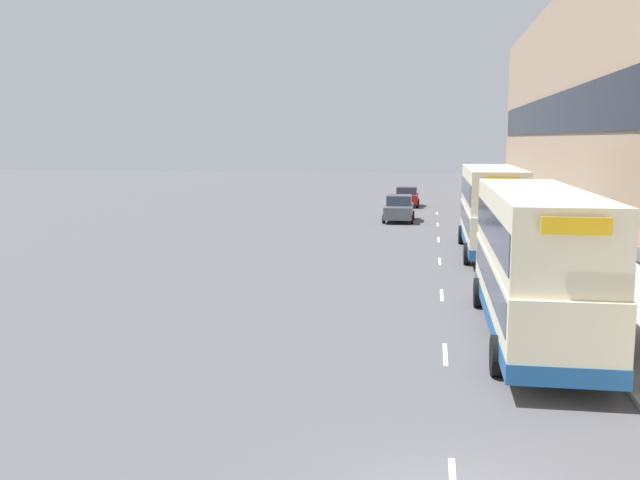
# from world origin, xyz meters

# --- Properties ---
(pavement) EXTENTS (5.00, 93.00, 0.14)m
(pavement) POSITION_xyz_m (6.50, 38.50, 0.07)
(pavement) COLOR #A39E93
(pavement) RESTS_ON ground_plane
(terrace_facade) EXTENTS (3.10, 93.00, 16.99)m
(terrace_facade) POSITION_xyz_m (10.49, 38.50, 8.49)
(terrace_facade) COLOR #9E846B
(terrace_facade) RESTS_ON ground_plane
(lane_mark_1) EXTENTS (0.12, 2.00, 0.01)m
(lane_mark_1) POSITION_xyz_m (0.00, 8.21, 0.01)
(lane_mark_1) COLOR silver
(lane_mark_1) RESTS_ON ground_plane
(lane_mark_2) EXTENTS (0.12, 2.00, 0.01)m
(lane_mark_2) POSITION_xyz_m (0.00, 15.55, 0.01)
(lane_mark_2) COLOR silver
(lane_mark_2) RESTS_ON ground_plane
(lane_mark_3) EXTENTS (0.12, 2.00, 0.01)m
(lane_mark_3) POSITION_xyz_m (0.00, 22.88, 0.01)
(lane_mark_3) COLOR silver
(lane_mark_3) RESTS_ON ground_plane
(lane_mark_4) EXTENTS (0.12, 2.00, 0.01)m
(lane_mark_4) POSITION_xyz_m (0.00, 30.22, 0.01)
(lane_mark_4) COLOR silver
(lane_mark_4) RESTS_ON ground_plane
(lane_mark_5) EXTENTS (0.12, 2.00, 0.01)m
(lane_mark_5) POSITION_xyz_m (0.00, 37.55, 0.01)
(lane_mark_5) COLOR silver
(lane_mark_5) RESTS_ON ground_plane
(lane_mark_6) EXTENTS (0.12, 2.00, 0.01)m
(lane_mark_6) POSITION_xyz_m (0.00, 44.89, 0.01)
(lane_mark_6) COLOR silver
(lane_mark_6) RESTS_ON ground_plane
(double_decker_bus_near) EXTENTS (2.85, 11.16, 4.30)m
(double_decker_bus_near) POSITION_xyz_m (2.47, 10.14, 2.29)
(double_decker_bus_near) COLOR beige
(double_decker_bus_near) RESTS_ON ground_plane
(double_decker_bus_ahead) EXTENTS (2.85, 10.21, 4.30)m
(double_decker_bus_ahead) POSITION_xyz_m (2.49, 25.42, 2.28)
(double_decker_bus_ahead) COLOR beige
(double_decker_bus_ahead) RESTS_ON ground_plane
(car_0) EXTENTS (2.10, 3.93, 1.66)m
(car_0) POSITION_xyz_m (-2.52, 50.14, 0.83)
(car_0) COLOR maroon
(car_0) RESTS_ON ground_plane
(car_1) EXTENTS (2.09, 4.49, 1.81)m
(car_1) POSITION_xyz_m (-2.67, 39.11, 0.89)
(car_1) COLOR #4C5156
(car_1) RESTS_ON ground_plane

